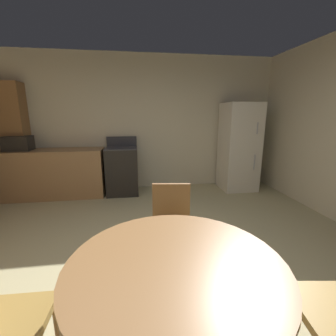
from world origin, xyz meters
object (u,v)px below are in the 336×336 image
microwave (18,143)px  chair_north (171,223)px  oven_range (122,170)px  dining_table (176,287)px  refrigerator (239,147)px

microwave → chair_north: size_ratio=0.51×
oven_range → chair_north: oven_range is taller
dining_table → refrigerator: bearing=60.1°
dining_table → chair_north: bearing=82.2°
microwave → dining_table: size_ratio=0.37×
oven_range → dining_table: bearing=-82.3°
dining_table → chair_north: (0.13, 0.96, -0.10)m
chair_north → refrigerator: bearing=150.8°
refrigerator → microwave: size_ratio=4.00×
dining_table → microwave: bearing=124.0°
oven_range → dining_table: oven_range is taller
refrigerator → dining_table: (-1.92, -3.33, -0.28)m
oven_range → refrigerator: size_ratio=0.62×
microwave → dining_table: bearing=-56.0°
microwave → refrigerator: bearing=-0.7°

